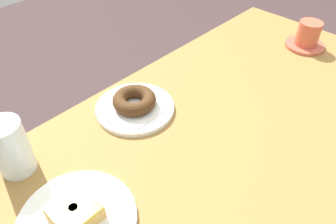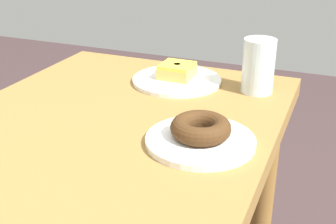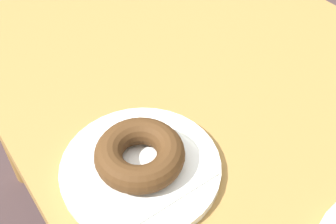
% 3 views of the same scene
% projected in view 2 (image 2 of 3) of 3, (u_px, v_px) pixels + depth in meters
% --- Properties ---
extents(table, '(1.23, 0.68, 0.77)m').
position_uv_depth(table, '(62.00, 218.00, 0.82)').
color(table, olive).
rests_on(table, ground_plane).
extents(plate_glazed_square, '(0.23, 0.23, 0.01)m').
position_uv_depth(plate_glazed_square, '(177.00, 80.00, 1.15)').
color(plate_glazed_square, white).
rests_on(plate_glazed_square, table).
extents(napkin_glazed_square, '(0.22, 0.22, 0.00)m').
position_uv_depth(napkin_glazed_square, '(177.00, 78.00, 1.14)').
color(napkin_glazed_square, white).
rests_on(napkin_glazed_square, plate_glazed_square).
extents(donut_glazed_square, '(0.08, 0.08, 0.04)m').
position_uv_depth(donut_glazed_square, '(177.00, 71.00, 1.14)').
color(donut_glazed_square, '#D7A952').
rests_on(donut_glazed_square, napkin_glazed_square).
extents(plate_chocolate_ring, '(0.21, 0.21, 0.01)m').
position_uv_depth(plate_chocolate_ring, '(200.00, 141.00, 0.84)').
color(plate_chocolate_ring, white).
rests_on(plate_chocolate_ring, table).
extents(napkin_chocolate_ring, '(0.14, 0.14, 0.00)m').
position_uv_depth(napkin_chocolate_ring, '(200.00, 137.00, 0.84)').
color(napkin_chocolate_ring, white).
rests_on(napkin_chocolate_ring, plate_chocolate_ring).
extents(donut_chocolate_ring, '(0.11, 0.11, 0.04)m').
position_uv_depth(donut_chocolate_ring, '(201.00, 128.00, 0.83)').
color(donut_chocolate_ring, '#422913').
rests_on(donut_chocolate_ring, napkin_chocolate_ring).
extents(water_glass, '(0.08, 0.08, 0.13)m').
position_uv_depth(water_glass, '(258.00, 66.00, 1.06)').
color(water_glass, silver).
rests_on(water_glass, table).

